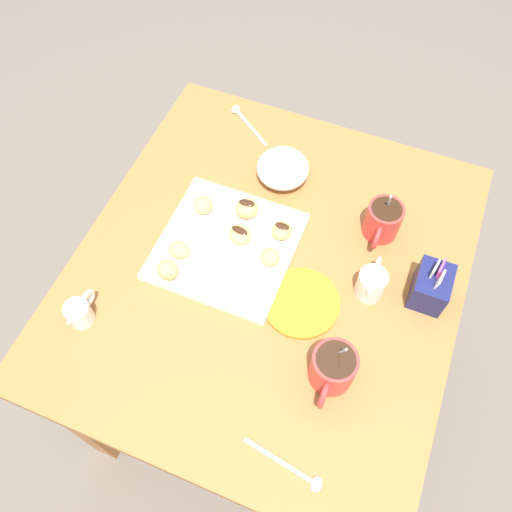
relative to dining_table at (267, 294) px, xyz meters
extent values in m
plane|color=#665B51|center=(0.00, 0.00, -0.58)|extent=(8.00, 8.00, 0.00)
cube|color=#A36633|center=(0.00, 0.00, 0.12)|extent=(0.92, 0.83, 0.04)
cube|color=#A36633|center=(-0.40, -0.36, -0.24)|extent=(0.07, 0.07, 0.68)
cube|color=#A36633|center=(0.40, -0.36, -0.24)|extent=(0.07, 0.07, 0.68)
cube|color=#A36633|center=(-0.40, 0.36, -0.24)|extent=(0.07, 0.07, 0.68)
cube|color=white|center=(-0.01, -0.10, 0.14)|extent=(0.29, 0.29, 0.02)
cylinder|color=red|center=(-0.18, 0.20, 0.18)|extent=(0.08, 0.08, 0.09)
torus|color=red|center=(-0.13, 0.20, 0.18)|extent=(0.06, 0.01, 0.06)
cylinder|color=#331E11|center=(-0.18, 0.20, 0.21)|extent=(0.07, 0.07, 0.01)
cylinder|color=silver|center=(-0.20, 0.20, 0.21)|extent=(0.04, 0.01, 0.11)
cylinder|color=red|center=(0.18, 0.20, 0.18)|extent=(0.09, 0.09, 0.09)
torus|color=red|center=(0.24, 0.20, 0.19)|extent=(0.06, 0.01, 0.06)
cylinder|color=#331E11|center=(0.18, 0.20, 0.22)|extent=(0.08, 0.08, 0.01)
cylinder|color=silver|center=(0.17, 0.20, 0.22)|extent=(0.03, 0.03, 0.12)
cylinder|color=white|center=(-0.02, 0.22, 0.17)|extent=(0.06, 0.06, 0.07)
cone|color=white|center=(0.01, 0.22, 0.20)|extent=(0.02, 0.02, 0.02)
torus|color=white|center=(-0.06, 0.22, 0.17)|extent=(0.05, 0.01, 0.05)
cylinder|color=white|center=(-0.02, 0.22, 0.20)|extent=(0.05, 0.05, 0.01)
cube|color=#191E51|center=(-0.06, 0.34, 0.17)|extent=(0.09, 0.07, 0.08)
cube|color=white|center=(-0.07, 0.33, 0.23)|extent=(0.04, 0.01, 0.03)
cube|color=white|center=(-0.05, 0.34, 0.23)|extent=(0.04, 0.01, 0.03)
cube|color=#EA4C93|center=(-0.08, 0.34, 0.23)|extent=(0.04, 0.01, 0.03)
ellipsoid|color=white|center=(-0.25, -0.06, 0.17)|extent=(0.13, 0.13, 0.07)
sphere|color=silver|center=(-0.25, -0.06, 0.19)|extent=(0.07, 0.07, 0.07)
ellipsoid|color=green|center=(-0.23, -0.06, 0.21)|extent=(0.03, 0.03, 0.01)
cylinder|color=white|center=(0.26, -0.31, 0.16)|extent=(0.05, 0.05, 0.05)
cone|color=white|center=(0.29, -0.31, 0.18)|extent=(0.02, 0.02, 0.02)
torus|color=white|center=(0.22, -0.31, 0.17)|extent=(0.04, 0.01, 0.04)
cylinder|color=#381E11|center=(0.26, -0.31, 0.18)|extent=(0.04, 0.04, 0.01)
cylinder|color=orange|center=(0.06, 0.10, 0.14)|extent=(0.16, 0.16, 0.01)
cube|color=silver|center=(0.37, 0.17, 0.14)|extent=(0.03, 0.15, 0.00)
ellipsoid|color=silver|center=(0.38, 0.24, 0.14)|extent=(0.03, 0.02, 0.01)
cube|color=silver|center=(-0.37, -0.19, 0.14)|extent=(0.09, 0.13, 0.00)
ellipsoid|color=silver|center=(-0.41, -0.25, 0.14)|extent=(0.03, 0.02, 0.01)
ellipsoid|color=#E5B260|center=(-0.04, -0.08, 0.17)|extent=(0.07, 0.07, 0.03)
ellipsoid|color=#381E11|center=(-0.04, -0.08, 0.18)|extent=(0.02, 0.04, 0.00)
ellipsoid|color=#E5B260|center=(-0.10, -0.09, 0.17)|extent=(0.07, 0.07, 0.04)
ellipsoid|color=#381E11|center=(-0.10, -0.09, 0.19)|extent=(0.02, 0.04, 0.00)
ellipsoid|color=#E5B260|center=(-0.08, 0.00, 0.17)|extent=(0.06, 0.06, 0.03)
ellipsoid|color=#381E11|center=(-0.08, 0.00, 0.18)|extent=(0.02, 0.03, 0.00)
ellipsoid|color=#E5B260|center=(0.11, -0.19, 0.17)|extent=(0.05, 0.06, 0.04)
ellipsoid|color=#E5B260|center=(-0.08, -0.19, 0.17)|extent=(0.06, 0.06, 0.03)
ellipsoid|color=#E5B260|center=(0.05, -0.19, 0.17)|extent=(0.05, 0.06, 0.03)
ellipsoid|color=#E5B260|center=(-0.01, 0.00, 0.17)|extent=(0.06, 0.06, 0.03)
camera|label=1|loc=(0.53, 0.19, 1.15)|focal=36.93mm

